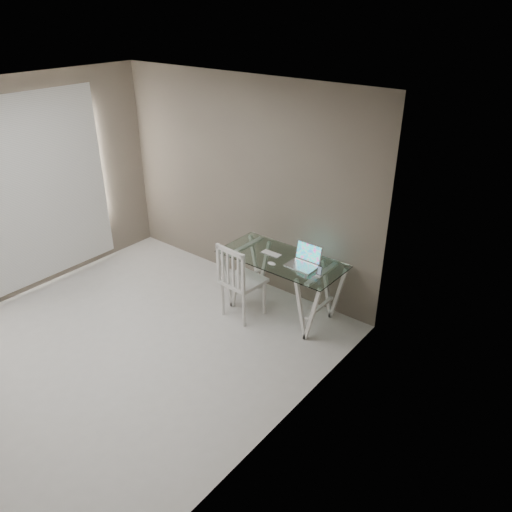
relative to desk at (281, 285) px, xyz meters
The scene contains 7 objects.
room 2.45m from the desk, 118.93° to the right, with size 4.50×4.52×2.71m.
desk is the anchor object (origin of this frame).
chair 0.54m from the desk, 128.97° to the right, with size 0.47×0.47×0.97m.
laptop 0.51m from the desk, ahead, with size 0.34×0.29×0.24m.
keyboard 0.40m from the desk, behind, with size 0.26×0.11×0.01m, color silver.
mouse 0.43m from the desk, 88.89° to the right, with size 0.11×0.06×0.03m, color white.
phone_dock 0.70m from the desk, ahead, with size 0.06×0.06×0.12m.
Camera 1 is at (3.92, -2.42, 3.48)m, focal length 35.00 mm.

